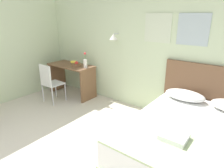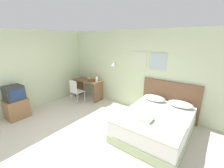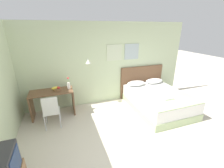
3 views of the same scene
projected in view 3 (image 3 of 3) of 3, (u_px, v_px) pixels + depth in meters
ground_plane at (143, 158)px, 3.02m from camera, size 24.00×24.00×0.00m
wall_back at (104, 64)px, 4.94m from camera, size 5.94×0.31×2.65m
bed at (158, 101)px, 4.77m from camera, size 1.56×2.07×0.56m
headboard at (141, 81)px, 5.60m from camera, size 1.68×0.06×1.16m
pillow_left at (136, 83)px, 5.23m from camera, size 0.66×0.37×0.16m
pillow_right at (154, 81)px, 5.46m from camera, size 0.66×0.37×0.16m
throw_blanket at (172, 101)px, 4.14m from camera, size 1.51×0.83×0.02m
folded_towel_near_foot at (166, 98)px, 4.23m from camera, size 0.30×0.26×0.06m
desk at (52, 99)px, 4.33m from camera, size 1.18×0.54×0.77m
desk_chair at (51, 110)px, 3.77m from camera, size 0.40×0.40×0.90m
fruit_bowl at (57, 89)px, 4.29m from camera, size 0.28×0.24×0.12m
flower_vase at (69, 85)px, 4.36m from camera, size 0.09×0.09×0.36m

